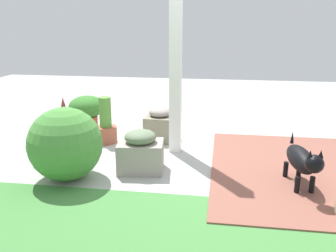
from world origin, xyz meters
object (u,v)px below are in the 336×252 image
Objects in this scene: round_shrub at (65,144)px; dog at (302,160)px; stone_planter_mid at (141,152)px; porch_pillar at (176,45)px; terracotta_pot_broad at (87,109)px; stone_planter_nearest at (160,125)px; terracotta_pot_tall at (106,127)px; terracotta_pot_spiky at (65,124)px.

dog is (-2.32, -0.12, -0.09)m from round_shrub.
porch_pillar is at bearing -112.80° from stone_planter_mid.
round_shrub reaches higher than terracotta_pot_broad.
porch_pillar is 3.58× the size of dog.
terracotta_pot_broad reaches higher than stone_planter_mid.
stone_planter_nearest is 0.74× the size of terracotta_pot_tall.
terracotta_pot_broad is at bearing -29.75° from dog.
terracotta_pot_spiky reaches higher than stone_planter_nearest.
terracotta_pot_tall is at bearing -91.87° from round_shrub.
dog is (-2.72, 0.75, -0.03)m from terracotta_pot_spiky.
terracotta_pot_spiky is 0.81m from terracotta_pot_broad.
stone_planter_nearest is 0.87× the size of terracotta_pot_broad.
terracotta_pot_broad is (1.11, -1.37, 0.10)m from stone_planter_mid.
terracotta_pot_spiky reaches higher than stone_planter_mid.
round_shrub is (0.99, 0.99, -0.93)m from porch_pillar.
stone_planter_nearest is 1.57m from round_shrub.
terracotta_pot_tall reaches higher than terracotta_pot_broad.
terracotta_pot_tall is 2.51m from dog.
terracotta_pot_tall reaches higher than dog.
terracotta_pot_tall is at bearing -10.66° from porch_pillar.
stone_planter_nearest is 1.19m from terracotta_pot_broad.
dog is at bearing 141.68° from stone_planter_nearest.
terracotta_pot_broad is at bearing -88.87° from terracotta_pot_spiky.
terracotta_pot_tall is (0.66, -0.86, 0.00)m from stone_planter_mid.
terracotta_pot_broad is 0.72× the size of dog.
stone_planter_mid is at bearing 129.06° from terracotta_pot_broad.
round_shrub reaches higher than stone_planter_nearest.
terracotta_pot_tall is 1.17× the size of terracotta_pot_broad.
terracotta_pot_spiky reaches higher than terracotta_pot_tall.
round_shrub is 2.33m from dog.
terracotta_pot_broad is (0.02, -0.81, -0.00)m from terracotta_pot_spiky.
stone_planter_nearest is 0.61× the size of round_shrub.
dog is (-1.33, 0.87, -1.01)m from porch_pillar.
terracotta_pot_tall is at bearing -145.67° from terracotta_pot_spiky.
stone_planter_mid is at bearing 127.74° from terracotta_pot_tall.
dog is at bearing 164.57° from terracotta_pot_spiky.
terracotta_pot_tall is (0.95, -0.18, -1.08)m from porch_pillar.
dog is (-1.59, 1.26, 0.08)m from stone_planter_nearest.
terracotta_pot_spiky is at bearing 34.33° from terracotta_pot_tall.
terracotta_pot_spiky is at bearing 91.13° from terracotta_pot_broad.
stone_planter_nearest is at bearing -38.32° from dog.
terracotta_pot_tall is at bearing 131.16° from terracotta_pot_broad.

